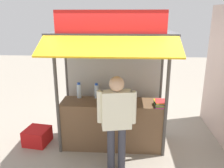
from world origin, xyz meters
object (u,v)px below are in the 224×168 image
water_bottle_far_right (79,91)px  banana_bunch_inner_right (91,54)px  water_bottle_far_left (97,91)px  magazine_stack_mid_left (121,103)px  banana_bunch_leftmost (109,54)px  water_bottle_left (115,92)px  plastic_crate (37,136)px  banana_bunch_rightmost (146,54)px  magazine_stack_right (160,103)px  vendor_person (117,116)px

water_bottle_far_right → banana_bunch_inner_right: size_ratio=1.14×
water_bottle_far_left → magazine_stack_mid_left: (0.48, -0.38, -0.09)m
banana_bunch_leftmost → water_bottle_far_left: bearing=116.6°
water_bottle_left → banana_bunch_inner_right: bearing=-123.6°
plastic_crate → banana_bunch_rightmost: bearing=-9.8°
water_bottle_far_right → plastic_crate: water_bottle_far_right is taller
water_bottle_left → magazine_stack_right: (0.81, -0.33, -0.08)m
water_bottle_far_right → water_bottle_left: size_ratio=1.13×
magazine_stack_mid_left → banana_bunch_inner_right: banana_bunch_inner_right is taller
water_bottle_far_right → magazine_stack_mid_left: 0.91m
water_bottle_far_left → vendor_person: (0.43, -0.93, -0.09)m
plastic_crate → water_bottle_left: bearing=7.2°
magazine_stack_mid_left → banana_bunch_rightmost: (0.40, -0.19, 0.93)m
water_bottle_far_left → magazine_stack_mid_left: size_ratio=1.16×
vendor_person → water_bottle_far_right: bearing=119.4°
water_bottle_left → magazine_stack_right: water_bottle_left is taller
magazine_stack_right → banana_bunch_inner_right: size_ratio=1.05×
water_bottle_far_right → banana_bunch_rightmost: banana_bunch_rightmost is taller
magazine_stack_mid_left → banana_bunch_leftmost: 0.95m
banana_bunch_rightmost → banana_bunch_inner_right: (-0.88, -0.00, -0.02)m
water_bottle_left → banana_bunch_inner_right: banana_bunch_inner_right is taller
plastic_crate → vendor_person: bearing=-23.6°
water_bottle_left → magazine_stack_mid_left: bearing=-71.8°
banana_bunch_leftmost → vendor_person: size_ratio=0.16×
banana_bunch_leftmost → vendor_person: 0.98m
water_bottle_far_right → water_bottle_far_left: size_ratio=1.03×
water_bottle_left → magazine_stack_mid_left: size_ratio=1.06×
water_bottle_far_right → magazine_stack_right: bearing=-12.6°
banana_bunch_inner_right → plastic_crate: banana_bunch_inner_right is taller
magazine_stack_right → plastic_crate: bearing=176.9°
water_bottle_far_left → magazine_stack_mid_left: water_bottle_far_left is taller
water_bottle_left → banana_bunch_rightmost: size_ratio=1.04×
magazine_stack_right → magazine_stack_mid_left: magazine_stack_right is taller
banana_bunch_rightmost → vendor_person: 1.09m
banana_bunch_rightmost → water_bottle_far_left: bearing=146.8°
water_bottle_far_left → plastic_crate: 1.50m
water_bottle_far_left → banana_bunch_inner_right: 1.00m
banana_bunch_leftmost → magazine_stack_mid_left: bearing=45.1°
water_bottle_left → water_bottle_far_right: bearing=178.8°
magazine_stack_right → banana_bunch_leftmost: bearing=-165.8°
water_bottle_far_left → water_bottle_left: size_ratio=1.09×
magazine_stack_right → banana_bunch_rightmost: size_ratio=1.09×
water_bottle_far_right → magazine_stack_mid_left: bearing=-24.3°
banana_bunch_inner_right → magazine_stack_mid_left: bearing=21.9°
water_bottle_far_left → banana_bunch_leftmost: size_ratio=1.13×
water_bottle_left → banana_bunch_leftmost: 1.00m
banana_bunch_leftmost → banana_bunch_inner_right: 0.29m
magazine_stack_right → plastic_crate: size_ratio=0.63×
magazine_stack_mid_left → plastic_crate: bearing=174.4°
magazine_stack_right → vendor_person: (-0.75, -0.57, -0.00)m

